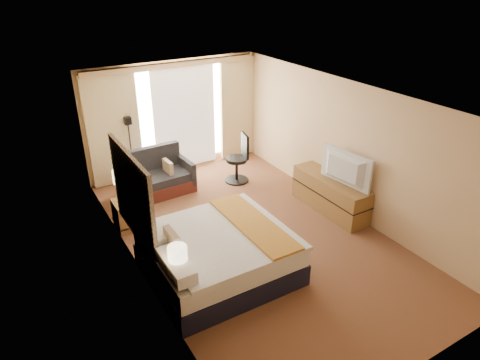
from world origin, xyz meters
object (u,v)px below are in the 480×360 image
nightstand_right (127,214)px  desk_chair (239,161)px  lamp_left (178,255)px  television (342,169)px  nightstand_left (181,292)px  media_dresser (330,194)px  bed (218,254)px  loveseat (155,179)px  floor_lamp (130,137)px  lamp_right (121,177)px

nightstand_right → desk_chair: 2.90m
lamp_left → television: size_ratio=0.48×
nightstand_left → television: bearing=11.7°
media_dresser → desk_chair: (-0.88, 2.09, 0.15)m
bed → nightstand_right: bearing=111.1°
media_dresser → nightstand_left: bearing=-164.2°
media_dresser → desk_chair: 2.27m
lamp_left → loveseat: bearing=74.7°
bed → lamp_left: 1.14m
loveseat → desk_chair: (1.86, -0.41, 0.18)m
nightstand_right → lamp_left: 2.67m
floor_lamp → nightstand_left: bearing=-99.4°
floor_lamp → desk_chair: size_ratio=1.37×
nightstand_right → lamp_left: size_ratio=0.98×
loveseat → floor_lamp: 1.12m
desk_chair → lamp_right: size_ratio=1.83×
nightstand_left → loveseat: (0.95, 3.55, 0.04)m
floor_lamp → television: bearing=-50.6°
media_dresser → lamp_left: lamp_left is taller
media_dresser → television: 0.74m
bed → desk_chair: bearing=53.7°
nightstand_left → floor_lamp: floor_lamp is taller
bed → floor_lamp: bearing=91.3°
media_dresser → lamp_left: size_ratio=3.22×
media_dresser → nightstand_right: bearing=158.6°
nightstand_left → floor_lamp: 4.46m
nightstand_left → media_dresser: bearing=15.8°
lamp_left → lamp_right: bearing=89.4°
bed → lamp_right: size_ratio=3.49×
loveseat → lamp_left: bearing=-108.3°
bed → floor_lamp: (-0.09, 3.93, 0.71)m
nightstand_left → bed: 0.91m
nightstand_right → loveseat: loveseat is taller
lamp_left → lamp_right: (0.03, 2.64, 0.04)m
nightstand_left → floor_lamp: size_ratio=0.36×
loveseat → desk_chair: desk_chair is taller
nightstand_left → media_dresser: (3.70, 1.05, 0.07)m
loveseat → television: 3.94m
nightstand_right → desk_chair: size_ratio=0.49×
media_dresser → floor_lamp: floor_lamp is taller
floor_lamp → nightstand_right: bearing=-111.5°
nightstand_left → loveseat: size_ratio=0.35×
desk_chair → lamp_right: (-2.83, -0.57, 0.53)m
desk_chair → lamp_right: lamp_right is taller
lamp_right → television: television is taller
loveseat → nightstand_left: bearing=-108.0°
floor_lamp → television: (2.93, -3.57, -0.06)m
bed → lamp_left: (-0.85, -0.47, 0.60)m
media_dresser → floor_lamp: 4.49m
nightstand_left → lamp_left: 0.71m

